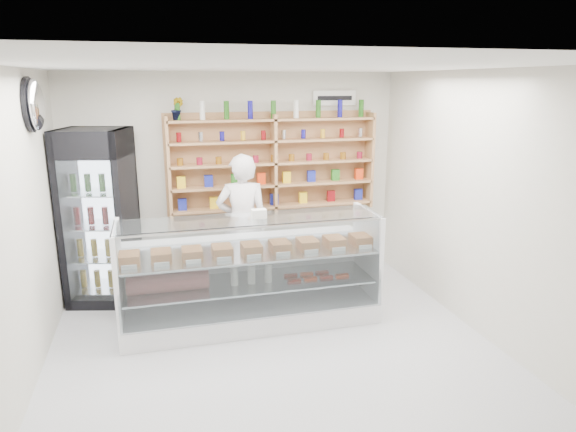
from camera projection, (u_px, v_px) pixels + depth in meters
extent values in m
plane|color=#B0B0B5|center=(280.00, 360.00, 5.07)|extent=(5.00, 5.00, 0.00)
plane|color=white|center=(279.00, 66.00, 4.36)|extent=(5.00, 5.00, 0.00)
plane|color=beige|center=(236.00, 177.00, 7.05)|extent=(4.50, 0.00, 4.50)
plane|color=beige|center=(409.00, 364.00, 2.38)|extent=(4.50, 0.00, 4.50)
plane|color=beige|center=(10.00, 243.00, 4.16)|extent=(0.00, 5.00, 5.00)
plane|color=beige|center=(492.00, 209.00, 5.27)|extent=(0.00, 5.00, 5.00)
cube|color=white|center=(251.00, 312.00, 5.86)|extent=(2.85, 0.81, 0.24)
cube|color=white|center=(245.00, 267.00, 6.10)|extent=(2.85, 0.05, 0.60)
cube|color=silver|center=(251.00, 282.00, 5.76)|extent=(2.74, 0.71, 0.02)
cube|color=silver|center=(250.00, 253.00, 5.67)|extent=(2.80, 0.74, 0.02)
cube|color=silver|center=(257.00, 273.00, 5.34)|extent=(2.80, 0.12, 0.99)
cube|color=silver|center=(250.00, 219.00, 5.53)|extent=(2.80, 0.57, 0.01)
imported|color=silver|center=(243.00, 225.00, 6.53)|extent=(0.71, 0.51, 1.82)
cube|color=black|center=(100.00, 217.00, 6.26)|extent=(0.93, 0.91, 2.14)
cube|color=#2D0436|center=(98.00, 145.00, 5.73)|extent=(0.74, 0.21, 0.30)
cube|color=silver|center=(106.00, 232.00, 5.97)|extent=(0.63, 0.17, 1.69)
cube|color=#A4804D|center=(169.00, 168.00, 6.63)|extent=(0.04, 0.28, 1.33)
cube|color=#A4804D|center=(274.00, 164.00, 6.98)|extent=(0.04, 0.28, 1.33)
cube|color=#A4804D|center=(369.00, 160.00, 7.32)|extent=(0.04, 0.28, 1.33)
cube|color=#A4804D|center=(274.00, 206.00, 7.13)|extent=(2.80, 0.28, 0.03)
cube|color=#A4804D|center=(274.00, 184.00, 7.05)|extent=(2.80, 0.28, 0.03)
cube|color=#A4804D|center=(274.00, 163.00, 6.98)|extent=(2.80, 0.28, 0.03)
cube|color=#A4804D|center=(274.00, 141.00, 6.90)|extent=(2.80, 0.28, 0.03)
cube|color=#A4804D|center=(274.00, 120.00, 6.83)|extent=(2.80, 0.28, 0.03)
imported|color=#1E6626|center=(177.00, 109.00, 6.48)|extent=(0.19, 0.18, 0.29)
ellipsoid|color=silver|center=(35.00, 105.00, 5.03)|extent=(0.15, 0.50, 0.50)
cube|color=white|center=(334.00, 98.00, 7.10)|extent=(0.62, 0.03, 0.20)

